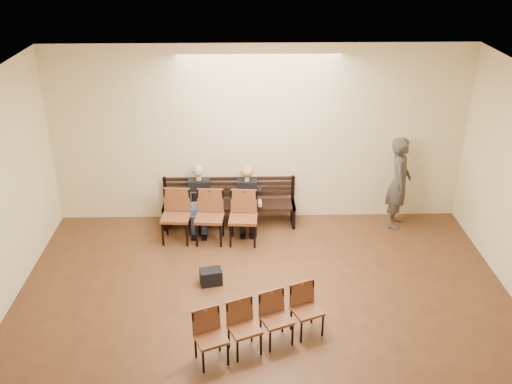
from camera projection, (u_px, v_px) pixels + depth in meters
room_walls at (269, 195)px, 6.80m from camera, size 8.02×10.01×3.51m
bench at (229, 214)px, 11.27m from camera, size 2.60×0.90×0.45m
seated_man at (199, 200)px, 10.98m from camera, size 0.51×0.71×1.23m
seated_woman at (247, 201)px, 11.02m from camera, size 0.48×0.67×1.13m
laptop at (198, 206)px, 10.85m from camera, size 0.32×0.26×0.22m
water_bottle at (251, 207)px, 10.83m from camera, size 0.07×0.07×0.21m
bag at (211, 277)px, 9.48m from camera, size 0.40×0.31×0.26m
passerby at (400, 176)px, 10.91m from camera, size 0.70×0.88×2.11m
chair_row_front at (209, 218)px, 10.56m from camera, size 1.81×0.67×0.99m
chair_row_back at (261, 324)px, 7.97m from camera, size 1.90×1.12×0.78m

